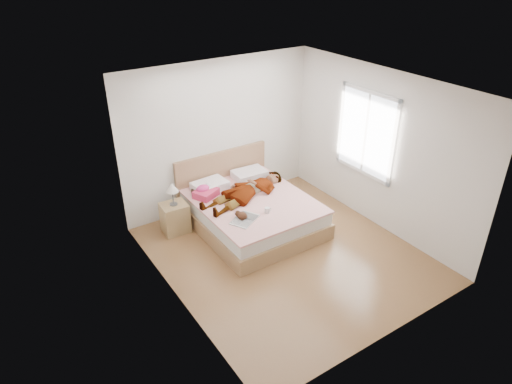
% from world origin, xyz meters
% --- Properties ---
extents(ground, '(4.00, 4.00, 0.00)m').
position_xyz_m(ground, '(0.00, 0.00, 0.00)').
color(ground, '#56321B').
rests_on(ground, ground).
extents(woman, '(1.82, 1.02, 0.24)m').
position_xyz_m(woman, '(0.01, 1.15, 0.63)').
color(woman, silver).
rests_on(woman, bed).
extents(hair, '(0.55, 0.62, 0.08)m').
position_xyz_m(hair, '(-0.56, 1.60, 0.55)').
color(hair, black).
rests_on(hair, bed).
extents(phone, '(0.06, 0.09, 0.05)m').
position_xyz_m(phone, '(-0.49, 1.55, 0.67)').
color(phone, silver).
rests_on(phone, bed).
extents(room_shell, '(4.00, 4.00, 4.00)m').
position_xyz_m(room_shell, '(1.77, 0.30, 1.50)').
color(room_shell, white).
rests_on(room_shell, ground).
extents(bed, '(1.80, 2.08, 1.00)m').
position_xyz_m(bed, '(0.00, 1.04, 0.28)').
color(bed, olive).
rests_on(bed, ground).
extents(towel, '(0.47, 0.43, 0.20)m').
position_xyz_m(towel, '(-0.59, 1.48, 0.59)').
color(towel, '#DF3C5F').
rests_on(towel, bed).
extents(magazine, '(0.54, 0.47, 0.03)m').
position_xyz_m(magazine, '(-0.44, 0.50, 0.52)').
color(magazine, white).
rests_on(magazine, bed).
extents(coffee_mug, '(0.12, 0.09, 0.09)m').
position_xyz_m(coffee_mug, '(-0.03, 0.48, 0.56)').
color(coffee_mug, silver).
rests_on(coffee_mug, bed).
extents(plush_toy, '(0.18, 0.24, 0.12)m').
position_xyz_m(plush_toy, '(-0.46, 0.55, 0.57)').
color(plush_toy, black).
rests_on(plush_toy, bed).
extents(nightstand, '(0.44, 0.39, 0.89)m').
position_xyz_m(nightstand, '(-1.14, 1.53, 0.29)').
color(nightstand, brown).
rests_on(nightstand, ground).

